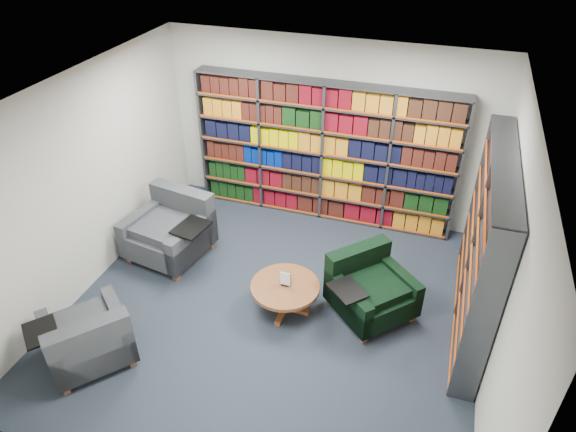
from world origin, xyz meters
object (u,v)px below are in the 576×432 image
(chair_teal_left, at_px, (173,230))
(coffee_table, at_px, (285,290))
(chair_green_right, at_px, (368,289))
(chair_teal_front, at_px, (89,342))

(chair_teal_left, bearing_deg, coffee_table, -18.88)
(chair_green_right, distance_m, coffee_table, 1.04)
(chair_green_right, xyz_separation_m, chair_teal_front, (-2.78, -1.84, -0.00))
(chair_teal_left, relative_size, chair_green_right, 1.02)
(chair_green_right, distance_m, chair_teal_front, 3.34)
(chair_teal_left, relative_size, chair_teal_front, 1.03)
(chair_teal_left, distance_m, chair_teal_front, 2.15)
(coffee_table, bearing_deg, chair_teal_front, -140.64)
(chair_teal_left, xyz_separation_m, chair_teal_front, (0.12, -2.14, -0.05))
(chair_teal_front, bearing_deg, chair_green_right, 33.44)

